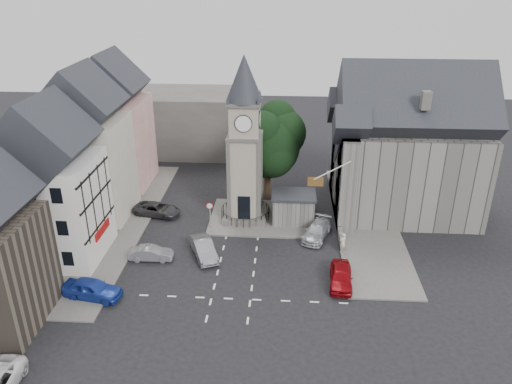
# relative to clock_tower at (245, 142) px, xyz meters

# --- Properties ---
(ground) EXTENTS (120.00, 120.00, 0.00)m
(ground) POSITION_rel_clock_tower_xyz_m (0.00, -7.99, -8.12)
(ground) COLOR black
(ground) RESTS_ON ground
(pavement_west) EXTENTS (6.00, 30.00, 0.14)m
(pavement_west) POSITION_rel_clock_tower_xyz_m (-12.50, -1.99, -8.05)
(pavement_west) COLOR #595651
(pavement_west) RESTS_ON ground
(pavement_east) EXTENTS (6.00, 26.00, 0.14)m
(pavement_east) POSITION_rel_clock_tower_xyz_m (12.00, 0.01, -8.05)
(pavement_east) COLOR #595651
(pavement_east) RESTS_ON ground
(central_island) EXTENTS (10.00, 8.00, 0.16)m
(central_island) POSITION_rel_clock_tower_xyz_m (1.50, 0.01, -8.04)
(central_island) COLOR #595651
(central_island) RESTS_ON ground
(road_markings) EXTENTS (20.00, 8.00, 0.01)m
(road_markings) POSITION_rel_clock_tower_xyz_m (0.00, -13.49, -8.12)
(road_markings) COLOR silver
(road_markings) RESTS_ON ground
(clock_tower) EXTENTS (4.86, 4.86, 16.25)m
(clock_tower) POSITION_rel_clock_tower_xyz_m (0.00, 0.00, 0.00)
(clock_tower) COLOR #4C4944
(clock_tower) RESTS_ON ground
(stone_shelter) EXTENTS (4.30, 3.30, 3.08)m
(stone_shelter) POSITION_rel_clock_tower_xyz_m (4.80, -0.49, -6.57)
(stone_shelter) COLOR #585651
(stone_shelter) RESTS_ON ground
(town_tree) EXTENTS (7.20, 7.20, 10.80)m
(town_tree) POSITION_rel_clock_tower_xyz_m (2.00, 5.01, -1.15)
(town_tree) COLOR black
(town_tree) RESTS_ON ground
(warning_sign_post) EXTENTS (0.70, 0.19, 2.85)m
(warning_sign_post) POSITION_rel_clock_tower_xyz_m (-3.20, -2.56, -6.09)
(warning_sign_post) COLOR black
(warning_sign_post) RESTS_ON ground
(terrace_pink) EXTENTS (8.10, 7.60, 12.80)m
(terrace_pink) POSITION_rel_clock_tower_xyz_m (-15.50, 8.01, -1.54)
(terrace_pink) COLOR tan
(terrace_pink) RESTS_ON ground
(terrace_cream) EXTENTS (8.10, 7.60, 12.80)m
(terrace_cream) POSITION_rel_clock_tower_xyz_m (-15.50, 0.01, -1.54)
(terrace_cream) COLOR beige
(terrace_cream) RESTS_ON ground
(terrace_tudor) EXTENTS (8.10, 7.60, 12.00)m
(terrace_tudor) POSITION_rel_clock_tower_xyz_m (-15.50, -7.99, -1.93)
(terrace_tudor) COLOR silver
(terrace_tudor) RESTS_ON ground
(backdrop_west) EXTENTS (20.00, 10.00, 8.00)m
(backdrop_west) POSITION_rel_clock_tower_xyz_m (-12.00, 20.01, -4.12)
(backdrop_west) COLOR #4C4944
(backdrop_west) RESTS_ON ground
(east_building) EXTENTS (14.40, 11.40, 12.60)m
(east_building) POSITION_rel_clock_tower_xyz_m (15.59, 3.01, -1.86)
(east_building) COLOR #585651
(east_building) RESTS_ON ground
(east_boundary_wall) EXTENTS (0.40, 16.00, 0.90)m
(east_boundary_wall) POSITION_rel_clock_tower_xyz_m (9.20, 2.01, -7.67)
(east_boundary_wall) COLOR #585651
(east_boundary_wall) RESTS_ON ground
(flagpole) EXTENTS (3.68, 0.10, 2.74)m
(flagpole) POSITION_rel_clock_tower_xyz_m (8.00, -3.99, -1.12)
(flagpole) COLOR white
(flagpole) RESTS_ON ground
(car_west_blue) EXTENTS (4.83, 2.58, 1.56)m
(car_west_blue) POSITION_rel_clock_tower_xyz_m (-10.60, -13.99, -7.34)
(car_west_blue) COLOR #1C379D
(car_west_blue) RESTS_ON ground
(car_west_silver) EXTENTS (3.80, 1.46, 1.23)m
(car_west_silver) POSITION_rel_clock_tower_xyz_m (-7.50, -8.33, -7.50)
(car_west_silver) COLOR gray
(car_west_silver) RESTS_ON ground
(car_west_grey) EXTENTS (5.11, 3.10, 1.33)m
(car_west_grey) POSITION_rel_clock_tower_xyz_m (-9.05, 0.01, -7.46)
(car_west_grey) COLOR #303133
(car_west_grey) RESTS_ON ground
(car_island_silver) EXTENTS (3.26, 4.82, 1.50)m
(car_island_silver) POSITION_rel_clock_tower_xyz_m (-3.04, -7.49, -7.37)
(car_island_silver) COLOR gray
(car_island_silver) RESTS_ON ground
(car_island_east) EXTENTS (3.34, 5.10, 1.37)m
(car_island_east) POSITION_rel_clock_tower_xyz_m (7.00, -3.49, -7.43)
(car_island_east) COLOR #A6AAAE
(car_island_east) RESTS_ON ground
(car_east_red) EXTENTS (2.08, 4.50, 1.49)m
(car_east_red) POSITION_rel_clock_tower_xyz_m (8.57, -10.99, -7.37)
(car_east_red) COLOR maroon
(car_east_red) RESTS_ON ground
(pedestrian) EXTENTS (0.81, 0.75, 1.86)m
(pedestrian) POSITION_rel_clock_tower_xyz_m (9.17, -5.99, -7.19)
(pedestrian) COLOR beige
(pedestrian) RESTS_ON ground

